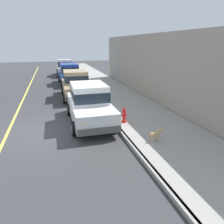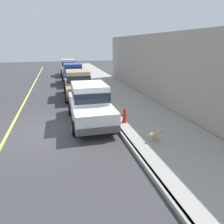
% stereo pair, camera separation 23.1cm
% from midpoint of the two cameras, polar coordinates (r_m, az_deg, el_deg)
% --- Properties ---
extents(ground_plane, '(80.00, 80.00, 0.00)m').
position_cam_midpoint_polar(ground_plane, '(9.88, -16.91, -5.04)').
color(ground_plane, '#38383A').
extents(curb, '(0.16, 64.00, 0.14)m').
position_cam_midpoint_polar(curb, '(10.17, 1.33, -3.12)').
color(curb, gray).
rests_on(curb, ground).
extents(sidewalk, '(3.60, 64.00, 0.14)m').
position_cam_midpoint_polar(sidewalk, '(10.77, 10.59, -2.20)').
color(sidewalk, '#99968E').
rests_on(sidewalk, ground).
extents(lane_centre_line, '(0.12, 57.60, 0.01)m').
position_cam_midpoint_polar(lane_centre_line, '(10.10, -26.03, -5.61)').
color(lane_centre_line, '#E0D64C').
rests_on(lane_centre_line, ground).
extents(car_white_sedan, '(2.06, 4.61, 1.92)m').
position_cam_midpoint_polar(car_white_sedan, '(10.31, -5.39, 2.46)').
color(car_white_sedan, white).
rests_on(car_white_sedan, ground).
extents(car_tan_sedan, '(2.09, 4.63, 1.92)m').
position_cam_midpoint_polar(car_tan_sedan, '(15.49, -8.77, 7.59)').
color(car_tan_sedan, tan).
rests_on(car_tan_sedan, ground).
extents(car_blue_sedan, '(2.12, 4.64, 1.92)m').
position_cam_midpoint_polar(car_blue_sedan, '(21.03, -10.28, 10.24)').
color(car_blue_sedan, '#28479E').
rests_on(car_blue_sedan, ground).
extents(car_silver_sedan, '(2.09, 4.63, 1.92)m').
position_cam_midpoint_polar(car_silver_sedan, '(26.82, -11.42, 11.82)').
color(car_silver_sedan, '#BCBCC1').
rests_on(car_silver_sedan, ground).
extents(dog_tan, '(0.75, 0.29, 0.49)m').
position_cam_midpoint_polar(dog_tan, '(8.33, 12.44, -5.84)').
color(dog_tan, tan).
rests_on(dog_tan, sidewalk).
extents(fire_hydrant, '(0.34, 0.24, 0.72)m').
position_cam_midpoint_polar(fire_hydrant, '(10.03, 4.04, -0.99)').
color(fire_hydrant, red).
rests_on(fire_hydrant, sidewalk).
extents(building_facade, '(0.50, 20.00, 4.37)m').
position_cam_midpoint_polar(building_facade, '(15.09, 11.37, 11.80)').
color(building_facade, '#9E9384').
rests_on(building_facade, ground).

